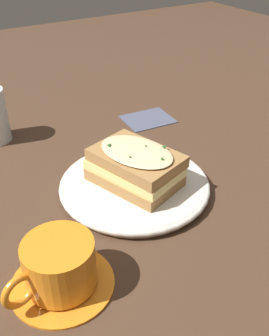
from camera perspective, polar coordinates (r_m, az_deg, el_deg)
The scene contains 5 objects.
ground_plane at distance 0.71m, azimuth 1.09°, elevation -2.12°, with size 2.40×2.40×0.00m, color #473021.
dinner_plate at distance 0.68m, azimuth -0.00°, elevation -2.50°, with size 0.26×0.26×0.02m.
sandwich at distance 0.66m, azimuth 0.11°, elevation 0.26°, with size 0.14×0.17×0.07m.
teacup_with_saucer at distance 0.52m, azimuth -10.89°, elevation -14.02°, with size 0.15×0.14×0.07m.
napkin at distance 0.92m, azimuth 1.96°, elevation 7.14°, with size 0.11×0.09×0.00m, color #4C5166.
Camera 1 is at (-0.31, -0.48, 0.41)m, focal length 42.00 mm.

